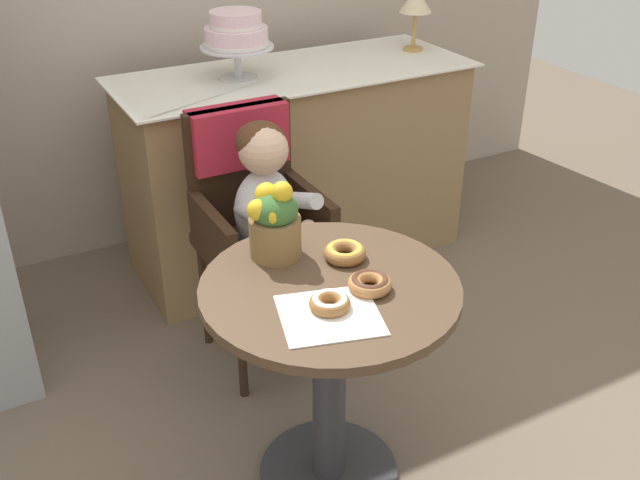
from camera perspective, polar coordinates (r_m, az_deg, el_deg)
The scene contains 12 objects.
ground_plane at distance 2.46m, azimuth 0.67°, elevation -17.71°, with size 8.00×8.00×0.00m, color #6B5B4C.
cafe_table at distance 2.11m, azimuth 0.75°, elevation -8.28°, with size 0.72×0.72×0.72m.
wicker_chair at distance 2.66m, azimuth -5.40°, elevation 3.36°, with size 0.42×0.45×0.95m.
seated_child at distance 2.51m, azimuth -4.02°, elevation 2.78°, with size 0.27×0.32×0.73m.
paper_napkin at distance 1.87m, azimuth 0.76°, elevation -5.88°, with size 0.25×0.23×0.00m, color white.
donut_front at distance 1.88m, azimuth 0.76°, elevation -4.89°, with size 0.11×0.11×0.04m.
donut_mid at distance 1.96m, azimuth 3.91°, elevation -3.36°, with size 0.12×0.12×0.04m.
donut_side at distance 2.09m, azimuth 1.95°, elevation -0.94°, with size 0.12×0.12×0.04m.
flower_vase at distance 2.07m, azimuth -3.58°, elevation 1.59°, with size 0.16×0.15×0.24m.
display_counter at distance 3.36m, azimuth -1.84°, elevation 5.76°, with size 1.56×0.62×0.90m.
tiered_cake_stand at distance 3.06m, azimuth -6.55°, elevation 15.69°, with size 0.30×0.30×0.28m.
table_lamp at distance 3.50m, azimuth 7.49°, elevation 17.89°, with size 0.15×0.15×0.28m.
Camera 1 is at (-0.82, -1.46, 1.80)m, focal length 40.99 mm.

